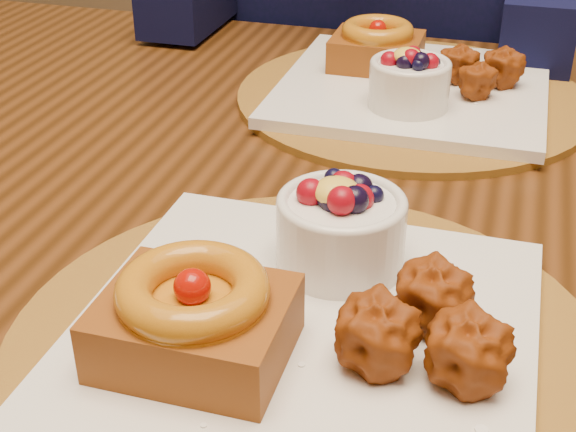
% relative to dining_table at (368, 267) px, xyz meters
% --- Properties ---
extents(dining_table, '(1.60, 0.90, 0.76)m').
position_rel_dining_table_xyz_m(dining_table, '(0.00, 0.00, 0.00)').
color(dining_table, '#341C09').
rests_on(dining_table, ground).
extents(place_setting_near, '(0.38, 0.38, 0.09)m').
position_rel_dining_table_xyz_m(place_setting_near, '(-0.00, -0.22, 0.10)').
color(place_setting_near, '#613412').
rests_on(place_setting_near, dining_table).
extents(place_setting_far, '(0.38, 0.38, 0.08)m').
position_rel_dining_table_xyz_m(place_setting_far, '(-0.00, 0.22, 0.10)').
color(place_setting_far, '#613412').
rests_on(place_setting_far, dining_table).
extents(chair_far, '(0.51, 0.51, 0.81)m').
position_rel_dining_table_xyz_m(chair_far, '(-0.04, 0.61, -0.23)').
color(chair_far, black).
rests_on(chair_far, ground).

